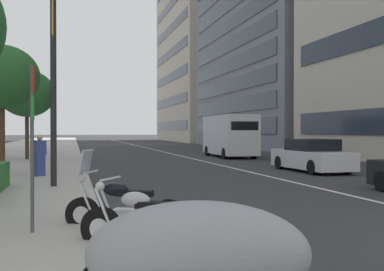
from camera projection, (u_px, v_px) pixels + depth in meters
sidewalk_right_plaza at (14, 155)px, 32.44m from camera, size 160.00×9.30×0.15m
lane_centre_stripe at (161, 151)px, 40.19m from camera, size 110.00×0.16×0.01m
motorcycle_second_in_row at (196, 256)px, 4.31m from camera, size 1.30×2.27×1.15m
motorcycle_by_sign_pole at (145, 225)px, 6.69m from camera, size 1.27×1.86×1.10m
motorcycle_mid_row at (122, 209)px, 8.05m from camera, size 1.04×2.05×1.47m
car_mid_block_traffic at (311, 156)px, 20.33m from camera, size 4.55×1.91×1.44m
delivery_van_ahead at (229, 135)px, 31.32m from camera, size 6.15×2.29×2.84m
parking_sign_by_curb at (32, 128)px, 7.43m from camera, size 0.32×0.06×2.73m
street_lamp_with_banners at (64, 13)px, 13.69m from camera, size 1.26×2.27×8.70m
street_tree_near_plaza_corner at (2, 77)px, 16.98m from camera, size 2.76×2.76×4.85m
street_tree_far_plaza at (27, 94)px, 26.64m from camera, size 3.21×3.21×5.19m
pedestrian_on_plaza at (40, 155)px, 16.72m from camera, size 0.44×0.48×1.51m
office_tower_far_left_down_avenue at (303, 22)px, 51.94m from camera, size 27.29×18.05×28.24m
office_tower_near_left at (213, 45)px, 81.08m from camera, size 26.88×15.38×33.96m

